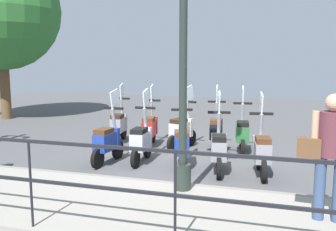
{
  "coord_description": "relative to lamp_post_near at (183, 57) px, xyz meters",
  "views": [
    {
      "loc": [
        -7.82,
        -1.89,
        2.13
      ],
      "look_at": [
        0.2,
        0.5,
        0.9
      ],
      "focal_mm": 40.0,
      "sensor_mm": 36.0,
      "label": 1
    }
  ],
  "objects": [
    {
      "name": "scooter_far_4",
      "position": [
        3.46,
        2.6,
        -1.71
      ],
      "size": [
        1.23,
        0.45,
        1.54
      ],
      "rotation": [
        0.0,
        0.0,
        0.14
      ],
      "color": "black",
      "rests_on": "ground_plane"
    },
    {
      "name": "scooter_far_2",
      "position": [
        3.21,
        0.84,
        -1.71
      ],
      "size": [
        1.2,
        0.55,
        1.54
      ],
      "rotation": [
        0.0,
        0.0,
        -0.31
      ],
      "color": "black",
      "rests_on": "ground_plane"
    },
    {
      "name": "scooter_far_0",
      "position": [
        3.23,
        -0.6,
        -1.71
      ],
      "size": [
        1.23,
        0.44,
        1.54
      ],
      "rotation": [
        0.0,
        0.0,
        0.13
      ],
      "color": "black",
      "rests_on": "ground_plane"
    },
    {
      "name": "scooter_near_4",
      "position": [
        1.5,
        1.99,
        -1.71
      ],
      "size": [
        1.23,
        0.44,
        1.54
      ],
      "rotation": [
        0.0,
        0.0,
        -0.08
      ],
      "color": "black",
      "rests_on": "ground_plane"
    },
    {
      "name": "fence_railing",
      "position": [
        -1.8,
        0.51,
        -1.28
      ],
      "size": [
        0.04,
        16.03,
        1.07
      ],
      "color": "black",
      "rests_on": "promenade_walkway"
    },
    {
      "name": "pedestrian_with_bag",
      "position": [
        -0.6,
        -2.0,
        -1.11
      ],
      "size": [
        0.34,
        0.65,
        1.59
      ],
      "rotation": [
        0.0,
        0.0,
        -0.08
      ],
      "color": "#384C70",
      "rests_on": "promenade_walkway"
    },
    {
      "name": "scooter_far_1",
      "position": [
        3.41,
        0.04,
        -1.71
      ],
      "size": [
        1.23,
        0.45,
        1.54
      ],
      "rotation": [
        0.0,
        0.0,
        0.13
      ],
      "color": "black",
      "rests_on": "ground_plane"
    },
    {
      "name": "scooter_near_0",
      "position": [
        1.56,
        -1.12,
        -1.71
      ],
      "size": [
        1.23,
        0.46,
        1.54
      ],
      "rotation": [
        0.0,
        0.0,
        0.15
      ],
      "color": "black",
      "rests_on": "ground_plane"
    },
    {
      "name": "scooter_far_3",
      "position": [
        3.24,
        1.67,
        -1.71
      ],
      "size": [
        1.23,
        0.46,
        1.54
      ],
      "rotation": [
        0.0,
        0.0,
        0.15
      ],
      "color": "black",
      "rests_on": "ground_plane"
    },
    {
      "name": "scooter_near_2",
      "position": [
        1.71,
        0.45,
        -1.71
      ],
      "size": [
        1.21,
        0.52,
        1.54
      ],
      "rotation": [
        0.0,
        0.0,
        0.26
      ],
      "color": "black",
      "rests_on": "ground_plane"
    },
    {
      "name": "ground_plane",
      "position": [
        2.4,
        0.51,
        -2.19
      ],
      "size": [
        28.0,
        28.0,
        0.0
      ],
      "primitive_type": "plane",
      "color": "#4C4C4F"
    },
    {
      "name": "scooter_near_3",
      "position": [
        1.76,
        1.34,
        -1.71
      ],
      "size": [
        1.23,
        0.44,
        1.54
      ],
      "rotation": [
        0.0,
        0.0,
        0.05
      ],
      "color": "black",
      "rests_on": "ground_plane"
    },
    {
      "name": "promenade_walkway",
      "position": [
        -0.75,
        0.51,
        -2.11
      ],
      "size": [
        2.2,
        20.0,
        0.15
      ],
      "color": "gray",
      "rests_on": "ground_plane"
    },
    {
      "name": "lamp_post_near",
      "position": [
        0.0,
        0.0,
        0.0
      ],
      "size": [
        0.26,
        0.9,
        4.58
      ],
      "color": "#232D28",
      "rests_on": "promenade_walkway"
    },
    {
      "name": "tree_large",
      "position": [
        6.01,
        8.27,
        1.69
      ],
      "size": [
        4.22,
        4.22,
        6.0
      ],
      "color": "brown",
      "rests_on": "ground_plane"
    },
    {
      "name": "scooter_near_1",
      "position": [
        1.51,
        -0.32,
        -1.71
      ],
      "size": [
        1.23,
        0.47,
        1.54
      ],
      "rotation": [
        0.0,
        0.0,
        0.17
      ],
      "color": "black",
      "rests_on": "ground_plane"
    }
  ]
}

